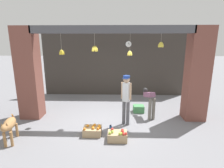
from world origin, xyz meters
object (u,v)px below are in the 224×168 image
Objects in this scene: worker_stooping at (150,100)px; fruit_crate_apples at (118,136)px; water_bottle at (111,129)px; fruit_crate_oranges at (93,131)px; produce_box_green at (139,109)px; shopkeeper at (126,96)px; wall_clock at (128,44)px; dog at (9,125)px.

worker_stooping is 2.02m from fruit_crate_apples.
water_bottle is (-0.21, 0.44, -0.02)m from fruit_crate_apples.
fruit_crate_oranges is at bearing -159.66° from worker_stooping.
produce_box_green is at bearing 109.54° from worker_stooping.
shopkeeper is 3.17× the size of fruit_crate_oranges.
shopkeeper is 5.41× the size of wall_clock.
dog is 3.15× the size of wall_clock.
shopkeeper reaches higher than produce_box_green.
water_bottle is (-0.48, -0.53, -0.86)m from shopkeeper.
produce_box_green is 3.36m from wall_clock.
fruit_crate_apples is at bearing 77.82° from dog.
wall_clock is at bearing 72.75° from fruit_crate_oranges.
shopkeeper is 1.65× the size of worker_stooping.
fruit_crate_oranges is at bearing 58.47° from shopkeeper.
fruit_crate_apples is 2.26× the size of water_bottle.
water_bottle is at bearing 87.35° from dog.
produce_box_green is 1.34× the size of wall_clock.
wall_clock is (-0.62, 2.77, 1.91)m from worker_stooping.
worker_stooping is 3.29× the size of wall_clock.
fruit_crate_oranges is (-1.88, -1.29, -0.54)m from worker_stooping.
dog reaches higher than fruit_crate_oranges.
produce_box_green is at bearing -82.56° from wall_clock.
fruit_crate_oranges is 0.79m from fruit_crate_apples.
produce_box_green is (0.83, 2.05, 0.00)m from fruit_crate_apples.
fruit_crate_oranges is at bearing -131.43° from produce_box_green.
fruit_crate_oranges is (-1.01, -0.69, -0.85)m from shopkeeper.
fruit_crate_oranges is at bearing -107.25° from wall_clock.
water_bottle is (-1.35, -1.13, -0.55)m from worker_stooping.
produce_box_green is (3.72, 2.23, -0.36)m from dog.
dog is 1.85× the size of fruit_crate_oranges.
dog is 1.80× the size of fruit_crate_apples.
wall_clock is (0.74, 3.90, 2.46)m from water_bottle.
dog is at bearing -176.42° from fruit_crate_apples.
fruit_crate_apples is (-0.27, -0.98, -0.84)m from shopkeeper.
dog is 0.96× the size of worker_stooping.
dog is 6.04m from wall_clock.
worker_stooping is at bearing -77.44° from wall_clock.
wall_clock is at bearing 127.15° from dog.
water_bottle is (0.53, 0.16, -0.02)m from fruit_crate_oranges.
fruit_crate_oranges is 0.55m from water_bottle.
dog is at bearing -167.88° from fruit_crate_oranges.
water_bottle is at bearing 71.75° from shopkeeper.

